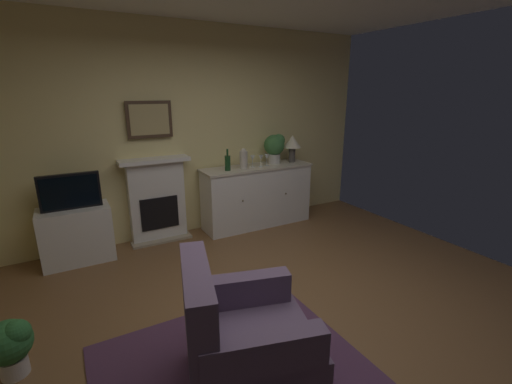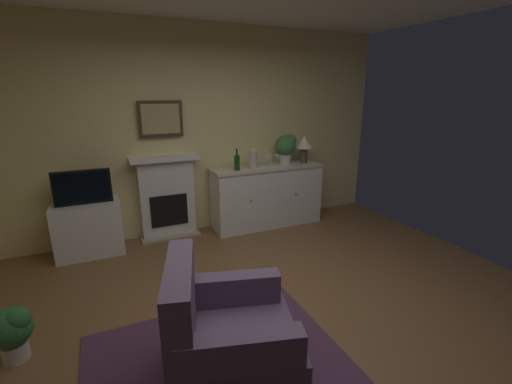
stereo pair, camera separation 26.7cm
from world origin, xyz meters
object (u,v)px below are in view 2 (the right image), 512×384
(framed_picture, at_px, (161,119))
(tv_set, at_px, (83,187))
(sideboard_cabinet, at_px, (267,196))
(armchair, at_px, (225,337))
(wine_glass_right, at_px, (277,157))
(fireplace_unit, at_px, (167,197))
(tv_cabinet, at_px, (89,229))
(vase_decorative, at_px, (253,158))
(potted_plant_small, at_px, (286,146))
(wine_glass_left, at_px, (263,158))
(wine_bottle, at_px, (237,162))
(potted_plant_fern, at_px, (12,329))
(wine_glass_center, at_px, (271,158))
(table_lamp, at_px, (304,144))

(framed_picture, distance_m, tv_set, 1.24)
(sideboard_cabinet, bearing_deg, armchair, -121.36)
(wine_glass_right, bearing_deg, tv_set, 179.32)
(fireplace_unit, distance_m, armchair, 2.70)
(tv_cabinet, bearing_deg, tv_set, -90.00)
(armchair, bearing_deg, vase_decorative, 62.28)
(armchair, bearing_deg, sideboard_cabinet, 58.64)
(potted_plant_small, bearing_deg, wine_glass_right, -155.85)
(framed_picture, height_order, tv_cabinet, framed_picture)
(wine_glass_left, distance_m, vase_decorative, 0.16)
(fireplace_unit, bearing_deg, armchair, -93.01)
(armchair, bearing_deg, tv_set, 108.37)
(armchair, bearing_deg, fireplace_unit, 86.99)
(tv_set, bearing_deg, wine_bottle, -1.13)
(vase_decorative, distance_m, potted_plant_fern, 3.17)
(fireplace_unit, xyz_separation_m, tv_cabinet, (-0.97, -0.16, -0.23))
(wine_glass_right, bearing_deg, vase_decorative, -178.17)
(potted_plant_fern, bearing_deg, tv_set, 73.18)
(wine_glass_center, bearing_deg, armchair, -122.49)
(fireplace_unit, distance_m, wine_glass_left, 1.40)
(table_lamp, height_order, wine_bottle, table_lamp)
(table_lamp, relative_size, wine_glass_left, 2.42)
(vase_decorative, relative_size, potted_plant_small, 0.65)
(framed_picture, xyz_separation_m, wine_glass_right, (1.53, -0.26, -0.57))
(sideboard_cabinet, bearing_deg, vase_decorative, -168.13)
(framed_picture, distance_m, armchair, 2.99)
(fireplace_unit, bearing_deg, wine_glass_left, -8.49)
(wine_glass_center, bearing_deg, tv_set, 178.77)
(wine_glass_center, bearing_deg, fireplace_unit, 170.55)
(tv_cabinet, bearing_deg, table_lamp, -0.29)
(table_lamp, height_order, tv_cabinet, table_lamp)
(table_lamp, bearing_deg, tv_cabinet, 179.71)
(wine_glass_center, xyz_separation_m, vase_decorative, (-0.27, 0.01, 0.02))
(wine_bottle, xyz_separation_m, wine_glass_right, (0.62, 0.01, 0.01))
(tv_cabinet, xyz_separation_m, potted_plant_small, (2.69, 0.03, 0.81))
(framed_picture, xyz_separation_m, potted_plant_small, (1.72, -0.18, -0.43))
(armchair, bearing_deg, framed_picture, 87.04)
(tv_set, xyz_separation_m, armchair, (0.83, -2.51, -0.46))
(wine_glass_left, bearing_deg, potted_plant_fern, -149.56)
(framed_picture, relative_size, wine_glass_left, 3.33)
(fireplace_unit, xyz_separation_m, wine_glass_left, (1.31, -0.20, 0.45))
(wine_glass_right, bearing_deg, potted_plant_fern, -151.71)
(potted_plant_fern, distance_m, potted_plant_small, 3.72)
(fireplace_unit, bearing_deg, tv_set, -169.23)
(wine_glass_right, bearing_deg, wine_glass_left, 175.06)
(fireplace_unit, xyz_separation_m, tv_set, (-0.98, -0.19, 0.30))
(wine_bottle, xyz_separation_m, tv_set, (-1.89, 0.04, -0.14))
(framed_picture, height_order, wine_glass_right, framed_picture)
(framed_picture, bearing_deg, vase_decorative, -13.28)
(potted_plant_fern, bearing_deg, armchair, -32.91)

